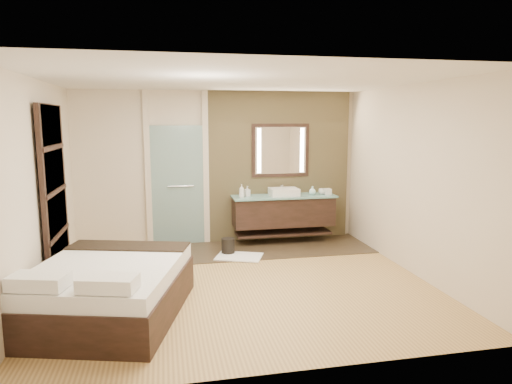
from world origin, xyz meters
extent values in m
plane|color=#A17843|center=(0.00, 0.00, 0.00)|extent=(5.00, 5.00, 0.00)
cube|color=#33271C|center=(0.60, 1.60, 0.01)|extent=(3.80, 1.30, 0.01)
cube|color=#A08C5B|center=(1.10, 2.21, 1.35)|extent=(2.60, 0.08, 2.70)
cube|color=black|center=(1.10, 1.92, 0.57)|extent=(1.80, 0.50, 0.50)
cube|color=black|center=(1.10, 1.92, 0.18)|extent=(1.71, 0.45, 0.04)
cube|color=#8DD7D2|center=(1.10, 1.90, 0.85)|extent=(1.85, 0.55, 0.03)
cube|color=white|center=(1.10, 1.90, 0.93)|extent=(0.50, 0.38, 0.13)
cylinder|color=silver|center=(1.10, 2.09, 0.95)|extent=(0.03, 0.03, 0.18)
cylinder|color=silver|center=(1.10, 2.05, 1.03)|extent=(0.02, 0.10, 0.02)
cube|color=black|center=(1.10, 2.16, 1.65)|extent=(1.06, 0.03, 0.96)
cube|color=white|center=(1.10, 2.15, 1.65)|extent=(0.94, 0.01, 0.84)
cube|color=beige|center=(0.70, 2.14, 1.65)|extent=(0.07, 0.01, 0.80)
cube|color=beige|center=(1.50, 2.14, 1.65)|extent=(0.07, 0.01, 0.80)
cube|color=silver|center=(-0.75, 2.20, 1.05)|extent=(0.90, 0.05, 2.10)
cylinder|color=silver|center=(-0.70, 2.15, 1.05)|extent=(0.45, 0.03, 0.03)
cube|color=beige|center=(-1.25, 2.21, 1.35)|extent=(0.10, 0.08, 2.70)
cube|color=beige|center=(-0.25, 2.21, 1.35)|extent=(0.10, 0.08, 2.70)
cube|color=black|center=(-2.43, 0.60, 1.20)|extent=(0.06, 1.20, 2.40)
cube|color=beige|center=(-2.41, 0.60, 0.37)|extent=(0.02, 1.06, 0.52)
cube|color=beige|center=(-2.41, 0.60, 0.96)|extent=(0.02, 1.06, 0.52)
cube|color=beige|center=(-2.41, 0.60, 1.54)|extent=(0.02, 1.06, 0.52)
cube|color=beige|center=(-2.41, 0.60, 2.13)|extent=(0.02, 1.06, 0.52)
cube|color=black|center=(-1.65, -0.70, 0.21)|extent=(2.02, 2.29, 0.43)
cube|color=white|center=(-1.65, -0.70, 0.51)|extent=(1.96, 2.23, 0.17)
cube|color=black|center=(-1.45, 0.00, 0.60)|extent=(1.57, 0.83, 0.04)
cube|color=white|center=(-2.19, -1.36, 0.68)|extent=(0.59, 0.42, 0.14)
cube|color=white|center=(-1.53, -1.54, 0.68)|extent=(0.59, 0.42, 0.14)
cube|color=white|center=(0.16, 1.16, 0.02)|extent=(0.85, 0.73, 0.02)
cylinder|color=black|center=(0.02, 1.38, 0.14)|extent=(0.26, 0.26, 0.27)
cube|color=silver|center=(1.91, 1.87, 0.92)|extent=(0.12, 0.12, 0.10)
imported|color=white|center=(0.33, 1.84, 0.98)|extent=(0.10, 0.10, 0.23)
imported|color=#B2B2B2|center=(0.44, 1.94, 0.96)|extent=(0.11, 0.11, 0.18)
imported|color=#C3F5F5|center=(1.63, 1.90, 0.94)|extent=(0.15, 0.15, 0.15)
imported|color=silver|center=(1.82, 1.90, 0.92)|extent=(0.14, 0.14, 0.10)
camera|label=1|loc=(-0.99, -5.83, 2.20)|focal=32.00mm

